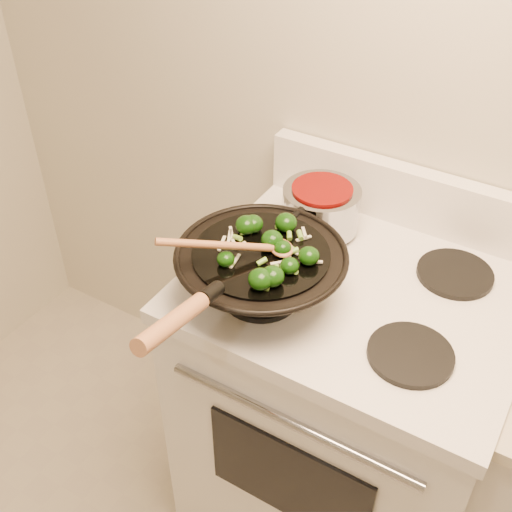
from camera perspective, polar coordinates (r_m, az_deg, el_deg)
The scene contains 5 objects.
stove at distance 1.85m, azimuth 7.79°, elevation -13.06°, with size 0.78×0.67×1.08m.
wok at distance 1.42m, azimuth 0.36°, elevation -1.39°, with size 0.38×0.64×0.25m.
stirfry at distance 1.38m, azimuth 1.25°, elevation 0.73°, with size 0.24×0.25×0.05m.
wooden_spoon at distance 1.36m, azimuth -0.81°, elevation 0.86°, with size 0.23×0.24×0.09m.
saucepan at distance 1.64m, azimuth 5.76°, elevation 4.31°, with size 0.20×0.32×0.12m.
Camera 1 is at (0.08, 0.08, 1.92)m, focal length 45.00 mm.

